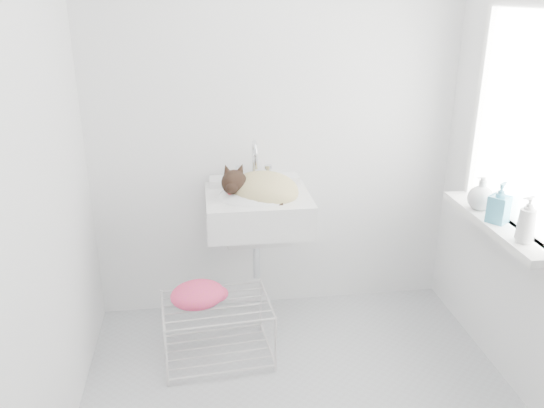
{
  "coord_description": "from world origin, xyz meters",
  "views": [
    {
      "loc": [
        -0.45,
        -2.18,
        1.92
      ],
      "look_at": [
        -0.08,
        0.5,
        0.88
      ],
      "focal_mm": 36.47,
      "sensor_mm": 36.0,
      "label": 1
    }
  ],
  "objects": [
    {
      "name": "floor",
      "position": [
        0.0,
        0.0,
        0.0
      ],
      "size": [
        2.2,
        2.0,
        0.02
      ],
      "primitive_type": "cube",
      "color": "#A9ADB1",
      "rests_on": "ground"
    },
    {
      "name": "back_wall",
      "position": [
        0.0,
        1.0,
        1.25
      ],
      "size": [
        2.2,
        0.02,
        2.5
      ],
      "primitive_type": "cube",
      "color": "white",
      "rests_on": "ground"
    },
    {
      "name": "left_wall",
      "position": [
        -1.1,
        0.0,
        1.25
      ],
      "size": [
        0.02,
        2.0,
        2.5
      ],
      "primitive_type": "cube",
      "color": "white",
      "rests_on": "ground"
    },
    {
      "name": "window_glass",
      "position": [
        1.09,
        0.2,
        1.35
      ],
      "size": [
        0.01,
        0.8,
        1.0
      ],
      "primitive_type": "cube",
      "color": "white",
      "rests_on": "right_wall"
    },
    {
      "name": "window_frame",
      "position": [
        1.07,
        0.2,
        1.35
      ],
      "size": [
        0.04,
        0.9,
        1.1
      ],
      "primitive_type": "cube",
      "color": "white",
      "rests_on": "right_wall"
    },
    {
      "name": "windowsill",
      "position": [
        1.01,
        0.2,
        0.83
      ],
      "size": [
        0.16,
        0.88,
        0.04
      ],
      "primitive_type": "cube",
      "color": "white",
      "rests_on": "right_wall"
    },
    {
      "name": "sink",
      "position": [
        -0.13,
        0.74,
        0.85
      ],
      "size": [
        0.59,
        0.51,
        0.23
      ],
      "primitive_type": "cube",
      "color": "white",
      "rests_on": "back_wall"
    },
    {
      "name": "faucet",
      "position": [
        -0.13,
        0.92,
        0.99
      ],
      "size": [
        0.21,
        0.15,
        0.21
      ],
      "primitive_type": null,
      "color": "silver",
      "rests_on": "sink"
    },
    {
      "name": "cat",
      "position": [
        -0.12,
        0.72,
        0.89
      ],
      "size": [
        0.47,
        0.41,
        0.26
      ],
      "rotation": [
        0.0,
        0.0,
        -0.26
      ],
      "color": "tan",
      "rests_on": "sink"
    },
    {
      "name": "wire_rack",
      "position": [
        -0.4,
        0.44,
        0.15
      ],
      "size": [
        0.6,
        0.45,
        0.34
      ],
      "primitive_type": "cube",
      "rotation": [
        0.0,
        0.0,
        0.08
      ],
      "color": "#BEBBBB",
      "rests_on": "floor"
    },
    {
      "name": "towel",
      "position": [
        -0.49,
        0.44,
        0.37
      ],
      "size": [
        0.34,
        0.28,
        0.12
      ],
      "primitive_type": "ellipsoid",
      "rotation": [
        0.0,
        0.0,
        0.25
      ],
      "color": "#D95124",
      "rests_on": "wire_rack"
    },
    {
      "name": "bottle_a",
      "position": [
        1.0,
        -0.06,
        0.85
      ],
      "size": [
        0.09,
        0.09,
        0.19
      ],
      "primitive_type": "imported",
      "rotation": [
        0.0,
        0.0,
        4.95
      ],
      "color": "silver",
      "rests_on": "windowsill"
    },
    {
      "name": "bottle_b",
      "position": [
        1.0,
        0.18,
        0.85
      ],
      "size": [
        0.13,
        0.13,
        0.2
      ],
      "primitive_type": "imported",
      "rotation": [
        0.0,
        0.0,
        2.22
      ],
      "color": "teal",
      "rests_on": "windowsill"
    },
    {
      "name": "bottle_c",
      "position": [
        1.0,
        0.36,
        0.85
      ],
      "size": [
        0.14,
        0.14,
        0.18
      ],
      "primitive_type": "imported",
      "rotation": [
        0.0,
        0.0,
        4.69
      ],
      "color": "silver",
      "rests_on": "windowsill"
    }
  ]
}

